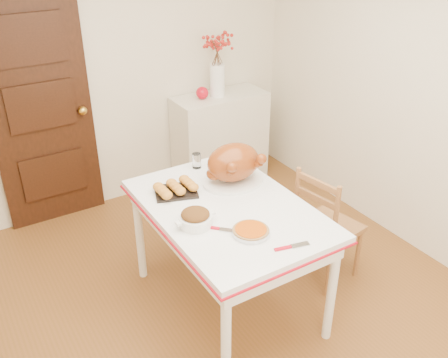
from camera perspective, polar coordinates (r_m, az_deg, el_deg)
floor at (r=3.68m, az=1.28°, el=-15.26°), size 3.50×4.00×0.00m
wall_back at (r=4.65m, az=-12.30°, el=11.74°), size 3.50×0.00×2.50m
wall_right at (r=4.11m, az=22.69°, el=7.94°), size 0.00×4.00×2.50m
door_back at (r=4.52m, az=-20.22°, el=7.17°), size 0.85×0.06×2.06m
sideboard at (r=5.11m, az=-0.44°, el=4.61°), size 0.94×0.42×0.94m
kitchen_table at (r=3.49m, az=0.43°, el=-8.99°), size 0.96×1.40×0.84m
chair_oak at (r=3.82m, az=11.86°, el=-5.13°), size 0.48×0.48×0.94m
berry_vase at (r=4.83m, az=-0.78°, el=13.13°), size 0.33×0.33×0.65m
apple at (r=4.83m, az=-2.52°, el=9.83°), size 0.12×0.12×0.12m
turkey_platter at (r=3.47m, az=1.08°, el=1.70°), size 0.55×0.49×0.29m
pumpkin_pie at (r=2.98m, az=3.09°, el=-5.93°), size 0.28×0.28×0.05m
stuffing_dish at (r=3.05m, az=-3.30°, el=-4.47°), size 0.27×0.21×0.10m
rolls_tray at (r=3.40m, az=-5.55°, el=-1.05°), size 0.34×0.30×0.08m
pie_server at (r=2.91m, az=7.80°, el=-7.65°), size 0.23×0.11×0.01m
carving_knife at (r=3.02m, az=0.09°, el=-5.81°), size 0.21×0.22×0.01m
drinking_glass at (r=3.71m, az=-3.16°, el=2.11°), size 0.08×0.08×0.11m
shaker_pair at (r=3.79m, az=1.19°, el=2.45°), size 0.09×0.05×0.08m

